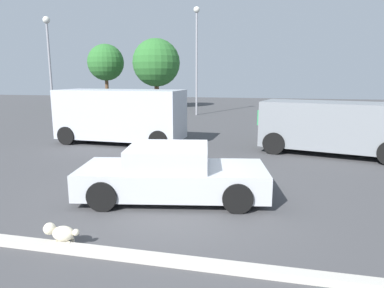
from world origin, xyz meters
The scene contains 11 objects.
ground_plane centered at (0.00, 0.00, 0.00)m, with size 80.00×80.00×0.00m, color #424244.
sedan_foreground centered at (-0.08, 0.23, 0.58)m, with size 4.47×2.46×1.24m.
dog centered at (-1.24, -2.43, 0.25)m, with size 0.63×0.27×0.40m.
van_white centered at (-4.04, 6.32, 1.21)m, with size 5.34×2.32×2.25m.
suv_dark centered at (4.28, 5.98, 1.04)m, with size 5.22×3.08×1.89m.
pedestrian centered at (1.83, 8.19, 0.92)m, with size 0.56×0.33×1.56m.
parking_curb centered at (0.00, -2.56, 0.06)m, with size 9.09×0.20×0.12m, color #B7B2A8.
light_post_mid centered at (-3.21, 17.82, 5.06)m, with size 0.44×0.44×7.64m.
light_post_far centered at (-11.70, 12.74, 4.39)m, with size 0.44×0.44×6.47m.
tree_back_left centered at (-13.35, 23.85, 4.12)m, with size 3.44×3.44×5.86m.
tree_back_center centered at (-7.82, 22.43, 4.00)m, with size 4.18×4.18×6.10m.
Camera 1 is at (2.04, -7.08, 2.77)m, focal length 32.05 mm.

